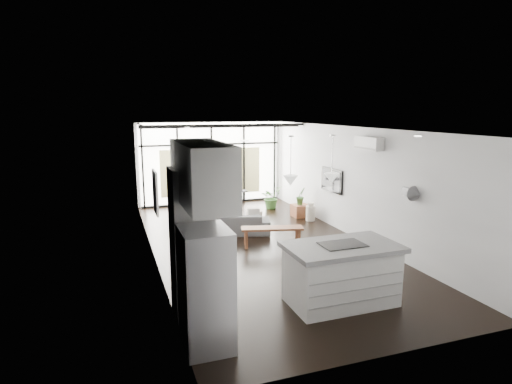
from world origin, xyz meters
TOP-DOWN VIEW (x-y plane):
  - floor at (0.00, 0.00)m, footprint 5.00×10.00m
  - ceiling at (0.00, 0.00)m, footprint 5.00×10.00m
  - wall_left at (-2.50, 0.00)m, footprint 0.02×10.00m
  - wall_right at (2.50, 0.00)m, footprint 0.02×10.00m
  - wall_back at (0.00, 5.00)m, footprint 5.00×0.02m
  - wall_front at (0.00, -5.00)m, footprint 5.00×0.02m
  - glazing at (0.00, 4.88)m, footprint 5.00×0.20m
  - skylight at (0.00, 4.00)m, footprint 4.70×1.90m
  - neighbour_building at (0.00, 4.95)m, footprint 3.50×0.02m
  - island at (0.23, -3.39)m, footprint 1.89×1.13m
  - cooktop at (0.23, -3.39)m, footprint 0.73×0.49m
  - fridge at (-2.20, -3.95)m, footprint 0.65×0.81m
  - appliance_column at (-2.21, -3.05)m, footprint 0.61×0.64m
  - upper_cabinets at (-2.12, -3.50)m, footprint 0.62×1.75m
  - pendant_left at (-0.40, -2.65)m, footprint 0.26×0.26m
  - pendant_right at (0.40, -2.65)m, footprint 0.26×0.26m
  - sofa at (-0.31, 1.14)m, footprint 1.94×1.06m
  - console_bench at (0.24, -0.19)m, footprint 1.51×0.72m
  - pouf at (0.51, 1.92)m, footprint 0.58×0.58m
  - crate at (2.10, 2.22)m, footprint 0.49×0.49m
  - plant_tall at (1.64, 3.49)m, footprint 0.95×0.98m
  - plant_crate at (2.10, 2.22)m, footprint 0.46×0.61m
  - milk_can at (2.18, 1.68)m, footprint 0.30×0.30m
  - bistro_set at (0.40, 4.40)m, footprint 1.64×0.87m
  - tv at (2.46, 1.00)m, footprint 0.05×1.10m
  - ac_unit at (2.38, -0.80)m, footprint 0.22×0.90m
  - framed_art at (-2.47, -0.50)m, footprint 0.04×0.70m

SIDE VIEW (x-z plane):
  - floor at x=0.00m, z-range 0.00..0.00m
  - crate at x=2.10m, z-range 0.00..0.37m
  - pouf at x=0.51m, z-range 0.00..0.37m
  - console_bench at x=0.24m, z-range 0.00..0.47m
  - milk_can at x=2.18m, z-range 0.00..0.54m
  - plant_tall at x=1.64m, z-range 0.00..0.59m
  - sofa at x=-0.31m, z-range 0.00..0.73m
  - bistro_set at x=0.40m, z-range 0.00..0.75m
  - plant_crate at x=2.10m, z-range 0.37..0.61m
  - island at x=0.23m, z-range 0.00..1.03m
  - fridge at x=-2.20m, z-range 0.00..1.68m
  - cooktop at x=0.23m, z-range 1.03..1.04m
  - neighbour_building at x=0.00m, z-range 0.30..1.90m
  - appliance_column at x=-2.21m, z-range 0.00..2.37m
  - tv at x=2.46m, z-range 0.98..1.62m
  - wall_left at x=-2.50m, z-range 0.00..2.80m
  - wall_right at x=2.50m, z-range 0.00..2.80m
  - wall_back at x=0.00m, z-range 0.00..2.80m
  - wall_front at x=0.00m, z-range 0.00..2.80m
  - glazing at x=0.00m, z-range 0.00..2.80m
  - framed_art at x=-2.47m, z-range 1.10..2.00m
  - pendant_left at x=-0.40m, z-range 1.93..2.11m
  - pendant_right at x=0.40m, z-range 1.93..2.11m
  - upper_cabinets at x=-2.12m, z-range 1.92..2.78m
  - ac_unit at x=2.38m, z-range 2.30..2.60m
  - skylight at x=0.00m, z-range 2.74..2.80m
  - ceiling at x=0.00m, z-range 2.80..2.80m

